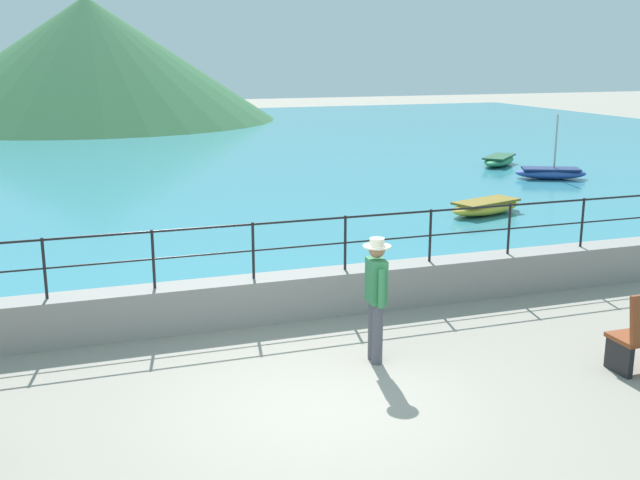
{
  "coord_description": "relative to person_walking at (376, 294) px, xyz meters",
  "views": [
    {
      "loc": [
        -2.74,
        -7.94,
        4.16
      ],
      "look_at": [
        1.27,
        3.7,
        1.1
      ],
      "focal_mm": 42.64,
      "sensor_mm": 36.0,
      "label": 1
    }
  ],
  "objects": [
    {
      "name": "boat_1",
      "position": [
        11.49,
        15.28,
        -0.72
      ],
      "size": [
        2.3,
        2.22,
        0.36
      ],
      "color": "#338C59",
      "rests_on": "lake_water"
    },
    {
      "name": "boat_2",
      "position": [
        6.46,
        7.84,
        -0.72
      ],
      "size": [
        2.46,
        1.55,
        0.36
      ],
      "color": "gold",
      "rests_on": "lake_water"
    },
    {
      "name": "person_walking",
      "position": [
        0.0,
        0.0,
        0.0
      ],
      "size": [
        0.38,
        0.57,
        1.75
      ],
      "color": "#4C4C56",
      "rests_on": "ground"
    },
    {
      "name": "promenade_wall",
      "position": [
        -1.17,
        2.13,
        -0.63
      ],
      "size": [
        20.0,
        0.56,
        0.7
      ],
      "primitive_type": "cube",
      "color": "gray",
      "rests_on": "ground"
    },
    {
      "name": "ground_plane",
      "position": [
        -1.17,
        -1.07,
        -0.98
      ],
      "size": [
        120.0,
        120.0,
        0.0
      ],
      "primitive_type": "plane",
      "color": "gray"
    },
    {
      "name": "hill_main",
      "position": [
        -1.72,
        40.13,
        2.72
      ],
      "size": [
        22.41,
        22.41,
        7.4
      ],
      "primitive_type": "cone",
      "color": "#33663D",
      "rests_on": "ground"
    },
    {
      "name": "lake_water",
      "position": [
        -1.17,
        24.77,
        -0.95
      ],
      "size": [
        64.0,
        44.32,
        0.06
      ],
      "primitive_type": "cube",
      "color": "teal",
      "rests_on": "ground"
    },
    {
      "name": "railing",
      "position": [
        -1.17,
        2.13,
        0.34
      ],
      "size": [
        18.44,
        0.04,
        0.9
      ],
      "color": "black",
      "rests_on": "promenade_wall"
    },
    {
      "name": "boat_3",
      "position": [
        11.46,
        12.08,
        -0.71
      ],
      "size": [
        2.47,
        1.77,
        2.12
      ],
      "color": "#2D4C9E",
      "rests_on": "lake_water"
    }
  ]
}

